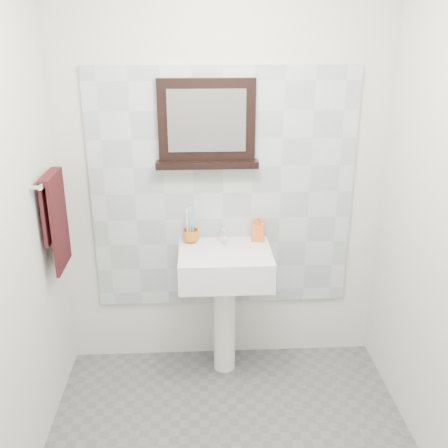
# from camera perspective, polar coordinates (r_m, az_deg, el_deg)

# --- Properties ---
(back_wall) EXTENTS (2.00, 0.01, 2.50)m
(back_wall) POSITION_cam_1_polar(r_m,az_deg,el_deg) (3.19, -0.15, 5.20)
(back_wall) COLOR silver
(back_wall) RESTS_ON ground
(splashback) EXTENTS (1.60, 0.02, 1.50)m
(splashback) POSITION_cam_1_polar(r_m,az_deg,el_deg) (3.21, -0.13, 3.43)
(splashback) COLOR #B0BABF
(splashback) RESTS_ON back_wall
(pedestal_sink) EXTENTS (0.55, 0.44, 0.96)m
(pedestal_sink) POSITION_cam_1_polar(r_m,az_deg,el_deg) (3.19, 0.10, -5.88)
(pedestal_sink) COLOR white
(pedestal_sink) RESTS_ON ground
(toothbrush_cup) EXTENTS (0.13, 0.13, 0.08)m
(toothbrush_cup) POSITION_cam_1_polar(r_m,az_deg,el_deg) (3.22, -3.67, -1.30)
(toothbrush_cup) COLOR #C97217
(toothbrush_cup) RESTS_ON pedestal_sink
(toothbrushes) EXTENTS (0.05, 0.04, 0.21)m
(toothbrushes) POSITION_cam_1_polar(r_m,az_deg,el_deg) (3.19, -3.76, 0.09)
(toothbrushes) COLOR white
(toothbrushes) RESTS_ON toothbrush_cup
(soap_dispenser) EXTENTS (0.08, 0.09, 0.16)m
(soap_dispenser) POSITION_cam_1_polar(r_m,az_deg,el_deg) (3.23, 3.71, -0.42)
(soap_dispenser) COLOR #E7401B
(soap_dispenser) RESTS_ON pedestal_sink
(framed_mirror) EXTENTS (0.60, 0.11, 0.51)m
(framed_mirror) POSITION_cam_1_polar(r_m,az_deg,el_deg) (3.08, -1.90, 10.62)
(framed_mirror) COLOR black
(framed_mirror) RESTS_ON back_wall
(towel_bar) EXTENTS (0.07, 0.40, 0.03)m
(towel_bar) POSITION_cam_1_polar(r_m,az_deg,el_deg) (2.98, -18.47, 4.85)
(towel_bar) COLOR silver
(towel_bar) RESTS_ON left_wall
(hand_towel) EXTENTS (0.06, 0.30, 0.55)m
(hand_towel) POSITION_cam_1_polar(r_m,az_deg,el_deg) (3.03, -17.89, 1.04)
(hand_towel) COLOR black
(hand_towel) RESTS_ON towel_bar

